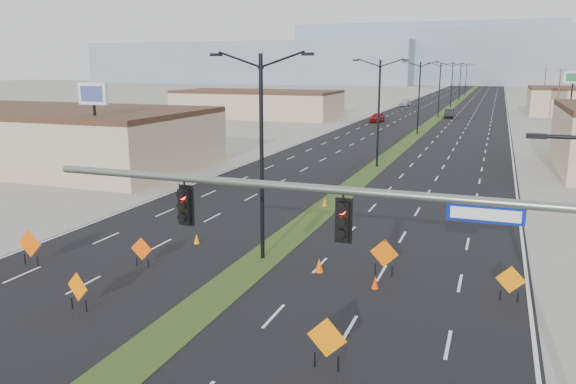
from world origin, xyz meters
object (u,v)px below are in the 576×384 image
(construction_sign_2, at_px, (142,250))
(pole_sign_east_far, at_px, (573,82))
(cone_0, at_px, (197,239))
(streetlight_3, at_px, (439,88))
(streetlight_5, at_px, (460,81))
(cone_1, at_px, (319,265))
(streetlight_1, at_px, (379,110))
(car_mid, at_px, (449,113))
(streetlight_2, at_px, (419,95))
(construction_sign_3, at_px, (384,254))
(cone_3, at_px, (325,202))
(streetlight_4, at_px, (452,84))
(streetlight_6, at_px, (466,79))
(car_left, at_px, (377,117))
(construction_sign_4, at_px, (327,339))
(cone_2, at_px, (375,283))
(construction_sign_1, at_px, (78,288))
(streetlight_0, at_px, (262,151))
(construction_sign_0, at_px, (30,245))
(car_far, at_px, (405,103))
(pole_sign_west, at_px, (94,102))
(signal_mast, at_px, (410,244))
(construction_sign_5, at_px, (510,281))

(construction_sign_2, relative_size, pole_sign_east_far, 0.17)
(cone_0, bearing_deg, streetlight_3, 87.04)
(streetlight_5, xyz_separation_m, cone_1, (3.22, -140.84, -5.08))
(streetlight_1, height_order, car_mid, streetlight_1)
(streetlight_2, distance_m, construction_sign_3, 56.75)
(cone_3, bearing_deg, cone_0, -111.73)
(streetlight_1, distance_m, streetlight_4, 84.00)
(streetlight_6, relative_size, cone_1, 14.70)
(car_mid, xyz_separation_m, pole_sign_east_far, (19.60, -5.31, 6.13))
(car_left, xyz_separation_m, construction_sign_4, (14.90, -80.35, 0.25))
(construction_sign_4, relative_size, cone_2, 3.20)
(streetlight_1, bearing_deg, streetlight_5, 90.00)
(construction_sign_1, distance_m, pole_sign_east_far, 91.35)
(streetlight_0, bearing_deg, streetlight_2, 90.00)
(streetlight_0, relative_size, cone_1, 14.70)
(construction_sign_1, xyz_separation_m, cone_0, (0.11, 9.11, -0.65))
(streetlight_2, distance_m, cone_2, 58.46)
(pole_sign_east_far, bearing_deg, construction_sign_2, -86.11)
(streetlight_0, distance_m, cone_0, 6.77)
(streetlight_5, xyz_separation_m, construction_sign_0, (-10.03, -144.88, -4.34))
(streetlight_2, height_order, construction_sign_4, streetlight_2)
(construction_sign_0, relative_size, construction_sign_2, 1.22)
(streetlight_2, xyz_separation_m, cone_2, (6.09, -57.91, -5.14))
(streetlight_2, distance_m, construction_sign_2, 59.54)
(streetlight_6, bearing_deg, streetlight_4, -90.00)
(streetlight_0, height_order, streetlight_4, same)
(construction_sign_3, relative_size, cone_1, 2.58)
(cone_0, bearing_deg, cone_3, 68.27)
(car_left, height_order, car_far, car_left)
(car_left, bearing_deg, car_far, 94.81)
(streetlight_4, bearing_deg, pole_sign_east_far, -56.62)
(streetlight_6, bearing_deg, streetlight_1, -90.00)
(streetlight_6, relative_size, car_left, 2.14)
(streetlight_5, height_order, cone_3, streetlight_5)
(car_left, relative_size, construction_sign_3, 2.66)
(streetlight_4, relative_size, cone_2, 18.12)
(construction_sign_4, height_order, cone_0, construction_sign_4)
(car_mid, distance_m, pole_sign_west, 75.24)
(signal_mast, relative_size, streetlight_0, 1.63)
(construction_sign_2, height_order, construction_sign_5, construction_sign_5)
(cone_1, height_order, pole_sign_west, pole_sign_west)
(streetlight_1, xyz_separation_m, streetlight_3, (0.00, 56.00, 0.00))
(streetlight_2, xyz_separation_m, construction_sign_2, (-4.91, -59.16, -4.55))
(construction_sign_3, height_order, cone_0, construction_sign_3)
(streetlight_3, distance_m, streetlight_4, 28.00)
(construction_sign_2, bearing_deg, cone_1, 13.62)
(pole_sign_east_far, bearing_deg, cone_3, -86.04)
(car_mid, bearing_deg, streetlight_5, 89.40)
(streetlight_5, bearing_deg, construction_sign_2, -91.96)
(streetlight_6, height_order, cone_1, streetlight_6)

